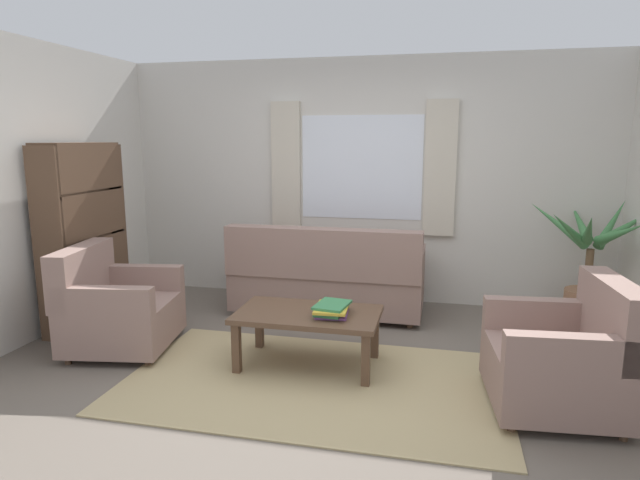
% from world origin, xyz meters
% --- Properties ---
extents(ground_plane, '(6.24, 6.24, 0.00)m').
position_xyz_m(ground_plane, '(0.00, 0.00, 0.00)').
color(ground_plane, '#6B6056').
extents(wall_back, '(5.32, 0.12, 2.60)m').
position_xyz_m(wall_back, '(0.00, 2.26, 1.30)').
color(wall_back, silver).
rests_on(wall_back, ground_plane).
extents(window_with_curtains, '(1.98, 0.07, 1.40)m').
position_xyz_m(window_with_curtains, '(0.00, 2.18, 1.45)').
color(window_with_curtains, white).
extents(area_rug, '(2.74, 1.64, 0.01)m').
position_xyz_m(area_rug, '(0.00, 0.00, 0.01)').
color(area_rug, tan).
rests_on(area_rug, ground_plane).
extents(couch, '(1.90, 0.82, 0.92)m').
position_xyz_m(couch, '(-0.24, 1.57, 0.37)').
color(couch, gray).
rests_on(couch, ground_plane).
extents(armchair_left, '(0.95, 0.96, 0.88)m').
position_xyz_m(armchair_left, '(-1.77, 0.27, 0.35)').
color(armchair_left, gray).
rests_on(armchair_left, ground_plane).
extents(armchair_right, '(0.89, 0.91, 0.88)m').
position_xyz_m(armchair_right, '(1.68, -0.01, 0.35)').
color(armchair_right, gray).
rests_on(armchair_right, ground_plane).
extents(coffee_table, '(1.10, 0.64, 0.44)m').
position_xyz_m(coffee_table, '(-0.11, 0.28, 0.38)').
color(coffee_table, brown).
rests_on(coffee_table, ground_plane).
extents(book_stack_on_table, '(0.27, 0.36, 0.09)m').
position_xyz_m(book_stack_on_table, '(0.08, 0.26, 0.49)').
color(book_stack_on_table, '#7F478C').
rests_on(book_stack_on_table, coffee_table).
extents(potted_plant, '(1.15, 1.22, 1.22)m').
position_xyz_m(potted_plant, '(2.23, 1.76, 0.53)').
color(potted_plant, '#9E6B4C').
rests_on(potted_plant, ground_plane).
extents(bookshelf, '(0.30, 0.94, 1.72)m').
position_xyz_m(bookshelf, '(-2.35, 0.76, 0.88)').
color(bookshelf, brown).
rests_on(bookshelf, ground_plane).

